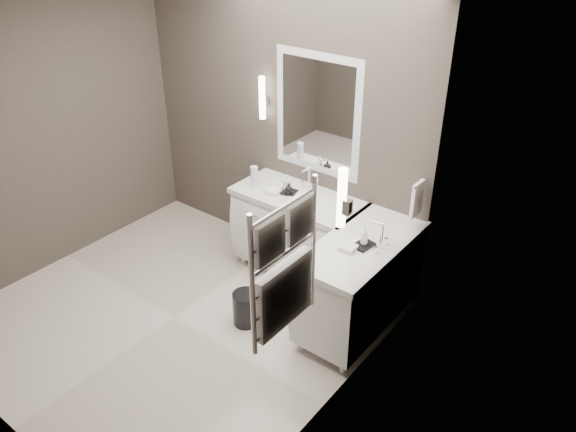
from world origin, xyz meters
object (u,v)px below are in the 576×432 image
Objects in this scene: vanity_right at (360,279)px; towel_ladder at (284,273)px; vanity_back at (298,229)px; waste_bin at (246,308)px.

vanity_right is 1.60m from towel_ladder.
towel_ladder reaches higher than vanity_right.
towel_ladder is (1.10, -1.63, 0.91)m from vanity_back.
towel_ladder is at bearing -36.48° from waste_bin.
vanity_back is 0.93m from vanity_right.
towel_ladder reaches higher than vanity_back.
towel_ladder is 1.76m from waste_bin.
vanity_back is 4.01× the size of waste_bin.
waste_bin is (0.10, -0.88, -0.33)m from vanity_back.
vanity_back is 0.95m from waste_bin.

